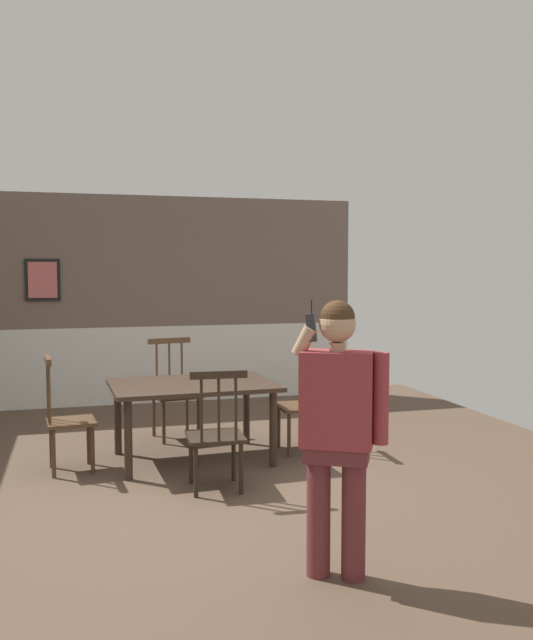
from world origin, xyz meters
TOP-DOWN VIEW (x-y plane):
  - ground_plane at (0.00, 0.00)m, footprint 8.23×8.23m
  - room_back_partition at (-0.00, 3.74)m, footprint 6.06×0.17m
  - dining_table at (0.28, 0.81)m, footprint 1.54×1.12m
  - chair_near_window at (-0.86, 0.76)m, footprint 0.44×0.44m
  - chair_by_doorway at (1.42, 0.85)m, footprint 0.49×0.49m
  - chair_at_table_head at (0.31, -0.11)m, footprint 0.48×0.48m
  - chair_opposite_corner at (0.24, 1.73)m, footprint 0.54×0.54m
  - person_figure at (0.68, -1.84)m, footprint 0.52×0.39m

SIDE VIEW (x-z plane):
  - ground_plane at x=0.00m, z-range 0.00..0.00m
  - chair_by_doorway at x=1.42m, z-range 0.00..0.93m
  - chair_at_table_head at x=0.31m, z-range -0.03..0.97m
  - chair_near_window at x=-0.86m, z-range -0.04..1.00m
  - chair_opposite_corner at x=0.24m, z-range -0.03..1.02m
  - dining_table at x=0.28m, z-range 0.28..1.02m
  - person_figure at x=0.68m, z-range 0.11..1.74m
  - room_back_partition at x=0.00m, z-range -0.05..2.72m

